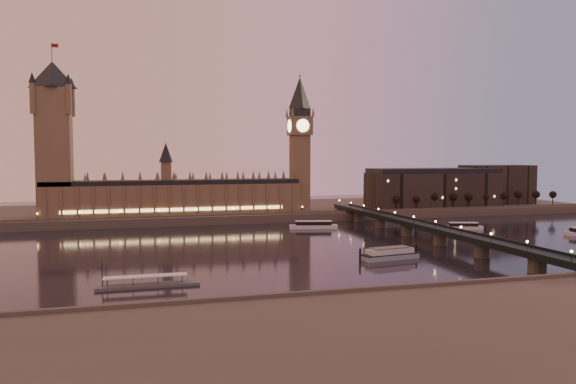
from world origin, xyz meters
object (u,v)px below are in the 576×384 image
at_px(cruise_boat_b, 463,226).
at_px(moored_barge, 390,254).
at_px(pontoon_pier, 148,284).
at_px(cruise_boat_a, 313,225).

bearing_deg(cruise_boat_b, moored_barge, -121.07).
xyz_separation_m(cruise_boat_b, pontoon_pier, (-206.41, -110.66, -0.91)).
relative_size(cruise_boat_a, moored_barge, 1.00).
bearing_deg(moored_barge, cruise_boat_b, 32.87).
bearing_deg(pontoon_pier, cruise_boat_b, 28.20).
bearing_deg(cruise_boat_b, cruise_boat_a, 179.23).
height_order(cruise_boat_b, moored_barge, moored_barge).
height_order(moored_barge, pontoon_pier, pontoon_pier).
xyz_separation_m(cruise_boat_a, moored_barge, (0.32, -114.82, 0.30)).
distance_m(moored_barge, pontoon_pier, 115.20).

